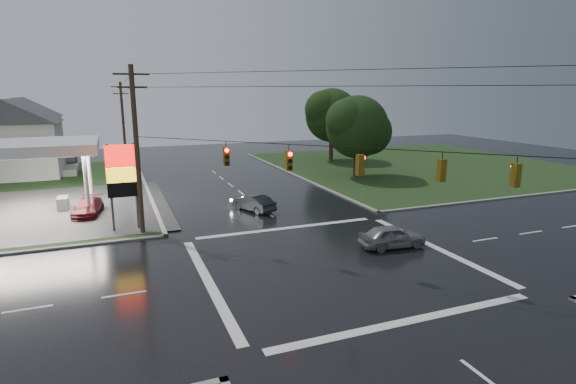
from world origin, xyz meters
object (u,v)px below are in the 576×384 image
object	(u,v)px
house_near	(14,137)
car_pump	(88,207)
tree_ne_near	(358,127)
tree_ne_far	(333,115)
utility_pole_n	(123,124)
utility_pole_nw	(137,149)
house_far	(23,129)
car_north	(254,203)
car_crossing	(392,236)
pylon_sign	(122,173)

from	to	relation	value
house_near	car_pump	bearing A→B (deg)	-68.85
house_near	tree_ne_near	size ratio (longest dim) A/B	1.23
tree_ne_far	house_near	bearing A→B (deg)	176.99
tree_ne_near	utility_pole_n	bearing A→B (deg)	145.90
utility_pole_nw	tree_ne_far	distance (m)	36.20
house_far	car_north	distance (m)	41.63
car_crossing	house_near	bearing A→B (deg)	40.96
car_pump	car_crossing	bearing A→B (deg)	-29.85
house_far	utility_pole_nw	bearing A→B (deg)	-72.08
utility_pole_nw	tree_ne_far	world-z (taller)	utility_pole_nw
house_near	utility_pole_n	bearing A→B (deg)	9.91
pylon_sign	tree_ne_far	xyz separation A→B (m)	(27.65, 23.49, 2.17)
car_crossing	house_far	bearing A→B (deg)	34.30
house_far	car_north	bearing A→B (deg)	-59.33
utility_pole_n	house_far	distance (m)	16.00
house_near	car_north	world-z (taller)	house_near
tree_ne_far	car_north	xyz separation A→B (m)	(-17.95, -21.66, -5.52)
utility_pole_n	car_crossing	size ratio (longest dim) A/B	2.57
utility_pole_nw	house_far	world-z (taller)	utility_pole_nw
car_pump	tree_ne_far	bearing A→B (deg)	41.15
car_crossing	tree_ne_far	bearing A→B (deg)	-16.01
utility_pole_n	car_north	size ratio (longest dim) A/B	2.63
car_crossing	car_pump	bearing A→B (deg)	55.07
house_near	car_north	size ratio (longest dim) A/B	2.77
pylon_sign	tree_ne_near	bearing A→B (deg)	25.01
tree_ne_near	tree_ne_far	distance (m)	12.39
tree_ne_near	car_crossing	size ratio (longest dim) A/B	2.20
utility_pole_nw	house_near	world-z (taller)	utility_pole_nw
pylon_sign	utility_pole_nw	bearing A→B (deg)	-45.00
pylon_sign	utility_pole_nw	distance (m)	2.22
utility_pole_nw	tree_ne_near	world-z (taller)	utility_pole_nw
house_far	house_near	bearing A→B (deg)	-85.24
utility_pole_nw	utility_pole_n	world-z (taller)	utility_pole_nw
utility_pole_nw	car_pump	bearing A→B (deg)	120.12
utility_pole_nw	car_crossing	size ratio (longest dim) A/B	2.69
utility_pole_nw	tree_ne_far	xyz separation A→B (m)	(26.65, 24.49, 0.46)
car_crossing	tree_ne_near	bearing A→B (deg)	-19.66
pylon_sign	tree_ne_near	size ratio (longest dim) A/B	0.67
utility_pole_nw	tree_ne_near	distance (m)	26.74
tree_ne_near	car_pump	xyz separation A→B (m)	(-27.24, -6.29, -4.93)
utility_pole_nw	tree_ne_far	bearing A→B (deg)	42.59
utility_pole_n	house_far	bearing A→B (deg)	141.23
car_north	car_crossing	world-z (taller)	car_crossing
utility_pole_nw	utility_pole_n	size ratio (longest dim) A/B	1.05
utility_pole_nw	car_north	xyz separation A→B (m)	(8.70, 2.84, -5.06)
tree_ne_near	car_pump	world-z (taller)	tree_ne_near
utility_pole_nw	house_far	xyz separation A→B (m)	(-12.45, 38.50, -1.32)
tree_ne_far	utility_pole_n	bearing A→B (deg)	171.45
utility_pole_n	tree_ne_far	distance (m)	26.96
pylon_sign	car_north	size ratio (longest dim) A/B	1.50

